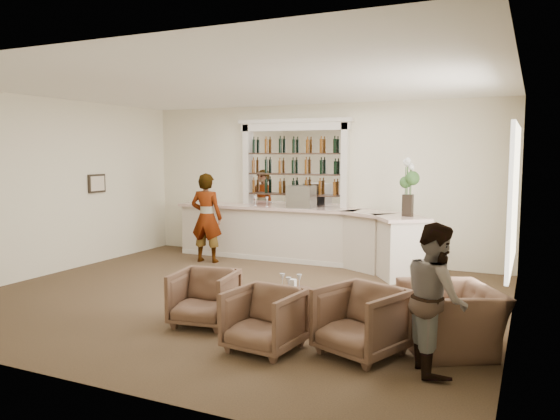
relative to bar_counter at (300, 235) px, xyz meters
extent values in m
plane|color=brown|center=(0.16, -3.00, -0.57)|extent=(8.00, 8.00, 0.00)
cube|color=beige|center=(0.16, 0.50, 1.08)|extent=(8.00, 0.04, 3.30)
cube|color=beige|center=(-3.84, -3.00, 1.08)|extent=(0.04, 7.00, 3.30)
cube|color=beige|center=(4.16, -3.00, 1.08)|extent=(0.04, 7.00, 3.30)
cube|color=white|center=(0.16, -3.00, 2.73)|extent=(8.00, 7.00, 0.04)
cube|color=white|center=(4.13, -2.50, 1.13)|extent=(0.05, 2.40, 1.90)
cube|color=black|center=(-3.81, -1.80, 1.08)|extent=(0.04, 0.46, 0.38)
cube|color=beige|center=(-3.78, -1.80, 1.08)|extent=(0.01, 0.38, 0.30)
cube|color=beige|center=(-0.84, 0.15, -0.03)|extent=(4.00, 0.70, 1.08)
cube|color=beige|center=(-0.84, 0.13, 0.54)|extent=(4.10, 0.82, 0.06)
cube|color=beige|center=(1.51, -0.08, -0.03)|extent=(1.12, 1.04, 1.08)
cube|color=beige|center=(1.51, -0.10, 0.54)|extent=(1.27, 1.19, 0.06)
cube|color=beige|center=(2.21, -0.60, -0.03)|extent=(1.08, 1.14, 1.08)
cube|color=beige|center=(2.21, -0.62, 0.54)|extent=(1.24, 1.29, 0.06)
cube|color=beige|center=(-0.84, -0.18, -0.52)|extent=(4.00, 0.06, 0.10)
cube|color=white|center=(-0.34, 0.48, 1.38)|extent=(2.15, 0.02, 1.65)
cube|color=beige|center=(-1.49, 0.42, 0.88)|extent=(0.14, 0.16, 2.90)
cube|color=beige|center=(0.81, 0.42, 0.88)|extent=(0.14, 0.16, 2.90)
cube|color=beige|center=(-0.34, 0.42, 2.27)|extent=(2.52, 0.16, 0.18)
cube|color=beige|center=(-0.34, 0.42, 2.39)|extent=(2.64, 0.20, 0.08)
cube|color=#312118|center=(-0.34, 0.37, 0.81)|extent=(2.05, 0.20, 0.03)
cube|color=#312118|center=(-0.34, 0.37, 1.25)|extent=(2.05, 0.20, 0.03)
cube|color=#312118|center=(-0.34, 0.37, 1.69)|extent=(2.05, 0.20, 0.03)
cylinder|color=#492D20|center=(1.56, -4.05, -0.32)|extent=(0.67, 0.67, 0.50)
imported|color=gray|center=(-1.79, -0.80, 0.36)|extent=(0.74, 0.54, 1.86)
imported|color=gray|center=(3.50, -4.68, 0.21)|extent=(0.86, 0.94, 1.57)
imported|color=brown|center=(0.47, -4.38, -0.21)|extent=(0.89, 0.91, 0.73)
imported|color=brown|center=(1.62, -4.90, -0.21)|extent=(0.86, 0.88, 0.72)
imported|color=brown|center=(2.67, -4.57, -0.18)|extent=(1.09, 1.10, 0.78)
imported|color=brown|center=(3.56, -3.94, -0.21)|extent=(1.42, 1.47, 0.73)
cube|color=#B2B2B6|center=(0.01, 0.01, 0.80)|extent=(0.54, 0.46, 0.46)
cube|color=black|center=(2.32, -0.54, 0.76)|extent=(0.18, 0.18, 0.39)
cube|color=white|center=(1.54, -3.91, -0.01)|extent=(0.08, 0.08, 0.12)
camera|label=1|loc=(4.38, -10.37, 1.71)|focal=35.00mm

